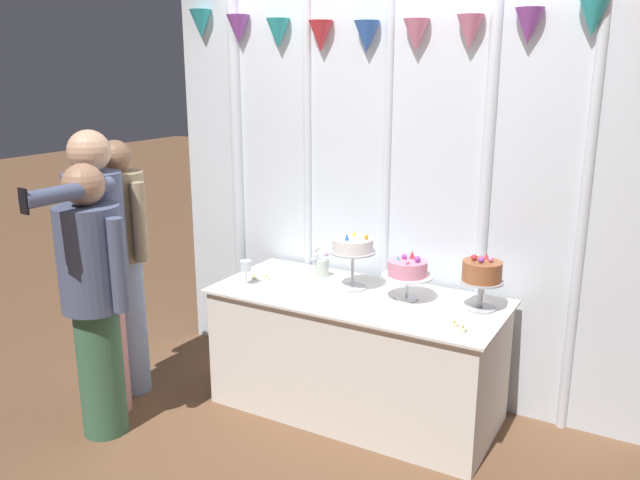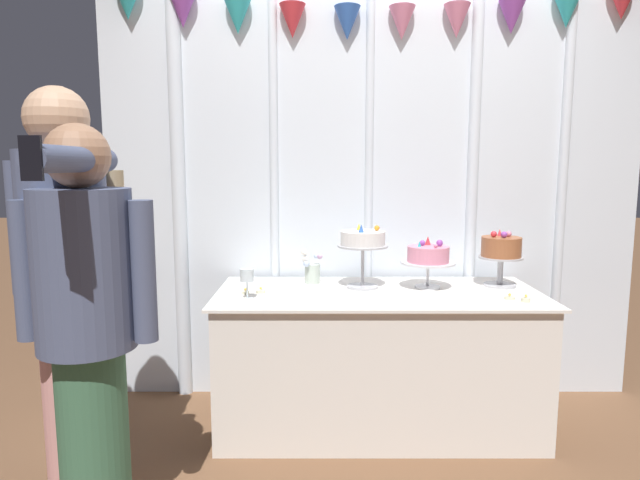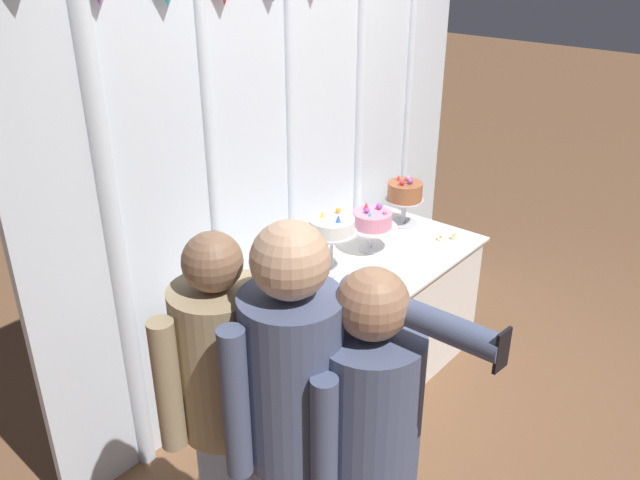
% 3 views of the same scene
% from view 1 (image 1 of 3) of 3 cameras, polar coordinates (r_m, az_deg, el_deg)
% --- Properties ---
extents(ground_plane, '(24.00, 24.00, 0.00)m').
position_cam_1_polar(ground_plane, '(4.02, 2.47, -15.31)').
color(ground_plane, brown).
extents(draped_curtain, '(3.17, 0.15, 2.72)m').
position_cam_1_polar(draped_curtain, '(4.01, 5.97, 6.52)').
color(draped_curtain, silver).
rests_on(draped_curtain, ground_plane).
extents(cake_table, '(1.71, 0.76, 0.74)m').
position_cam_1_polar(cake_table, '(3.93, 3.21, -9.97)').
color(cake_table, white).
rests_on(cake_table, ground_plane).
extents(cake_display_leftmost, '(0.27, 0.27, 0.35)m').
position_cam_1_polar(cake_display_leftmost, '(3.82, 2.91, -0.75)').
color(cake_display_leftmost, '#B2B2B7').
rests_on(cake_display_leftmost, cake_table).
extents(cake_display_center, '(0.29, 0.29, 0.28)m').
position_cam_1_polar(cake_display_center, '(3.69, 7.73, -2.65)').
color(cake_display_center, silver).
rests_on(cake_display_center, cake_table).
extents(cake_display_rightmost, '(0.24, 0.24, 0.31)m').
position_cam_1_polar(cake_display_rightmost, '(3.61, 14.08, -2.96)').
color(cake_display_rightmost, '#B2B2B7').
rests_on(cake_display_rightmost, cake_table).
extents(wine_glass, '(0.07, 0.07, 0.15)m').
position_cam_1_polar(wine_glass, '(3.94, -6.56, -2.37)').
color(wine_glass, silver).
rests_on(wine_glass, cake_table).
extents(flower_vase, '(0.12, 0.11, 0.20)m').
position_cam_1_polar(flower_vase, '(4.09, 0.11, -2.21)').
color(flower_vase, '#B2C1B2').
rests_on(flower_vase, cake_table).
extents(tealight_far_left, '(0.04, 0.04, 0.03)m').
position_cam_1_polar(tealight_far_left, '(4.08, -5.86, -3.31)').
color(tealight_far_left, beige).
rests_on(tealight_far_left, cake_table).
extents(tealight_near_left, '(0.05, 0.05, 0.03)m').
position_cam_1_polar(tealight_near_left, '(4.05, -4.79, -3.41)').
color(tealight_near_left, beige).
rests_on(tealight_near_left, cake_table).
extents(tealight_near_right, '(0.05, 0.05, 0.03)m').
position_cam_1_polar(tealight_near_right, '(3.42, 11.72, -7.29)').
color(tealight_near_right, beige).
rests_on(tealight_near_right, cake_table).
extents(tealight_far_right, '(0.04, 0.04, 0.04)m').
position_cam_1_polar(tealight_far_right, '(3.35, 12.44, -7.71)').
color(tealight_far_right, beige).
rests_on(tealight_far_right, cake_table).
extents(guest_man_pink_jacket, '(0.47, 0.35, 1.62)m').
position_cam_1_polar(guest_man_pink_jacket, '(4.16, -16.93, -1.49)').
color(guest_man_pink_jacket, '#93ADD6').
rests_on(guest_man_pink_jacket, ground_plane).
extents(guest_man_dark_suit, '(0.51, 0.36, 1.55)m').
position_cam_1_polar(guest_man_dark_suit, '(3.73, -19.33, -4.42)').
color(guest_man_dark_suit, '#3D6B4C').
rests_on(guest_man_dark_suit, ground_plane).
extents(guest_girl_blue_dress, '(0.48, 0.79, 1.70)m').
position_cam_1_polar(guest_girl_blue_dress, '(3.92, -18.99, -1.79)').
color(guest_girl_blue_dress, '#D6938E').
rests_on(guest_girl_blue_dress, ground_plane).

